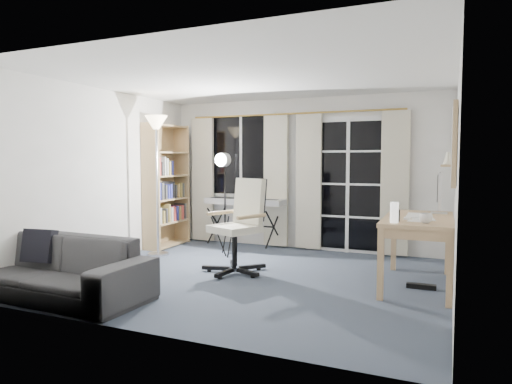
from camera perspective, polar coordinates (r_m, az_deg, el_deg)
floor at (r=5.64m, az=-0.58°, el=-10.65°), size 4.50×4.00×0.02m
window at (r=7.69m, az=-1.78°, el=4.62°), size 1.20×0.08×1.40m
french_door at (r=7.13m, az=11.45°, el=0.77°), size 1.32×0.09×2.11m
curtains at (r=7.27m, az=4.44°, el=1.44°), size 3.60×0.07×2.13m
bookshelf at (r=7.62m, az=-11.40°, el=0.40°), size 0.35×0.94×2.00m
torchiere_lamp at (r=6.89m, az=-12.33°, el=5.96°), size 0.34×0.34×2.07m
keyboard_piano at (r=7.40m, az=-1.44°, el=-1.30°), size 1.34×0.67×0.97m
studio_light at (r=6.68m, az=-4.11°, el=2.54°), size 0.29×0.31×1.56m
office_chair at (r=5.80m, az=-1.66°, el=-3.13°), size 0.82×0.84×1.19m
desk at (r=5.42m, az=19.63°, el=-3.99°), size 0.76×1.47×0.78m
monitor at (r=5.83m, az=21.94°, el=0.37°), size 0.19×0.56×0.49m
desk_clutter at (r=5.21m, az=18.74°, el=-5.10°), size 0.45×0.89×0.99m
mug at (r=4.90m, az=20.46°, el=-2.94°), size 0.13×0.10×0.13m
wall_mirror at (r=4.64m, az=23.53°, el=5.31°), size 0.04×0.94×0.74m
framed_print at (r=5.54m, az=23.59°, el=5.56°), size 0.03×0.42×0.32m
wall_shelf at (r=6.04m, az=22.87°, el=3.60°), size 0.16×0.30×0.18m
sofa at (r=5.22m, az=-24.16°, el=-7.41°), size 2.14×0.68×0.83m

